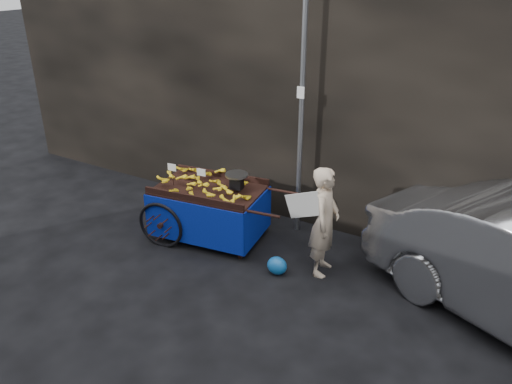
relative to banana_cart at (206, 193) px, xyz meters
The scene contains 6 objects.
ground 1.25m from the banana_cart, 20.36° to the right, with size 80.00×80.00×0.00m, color black.
building_wall 3.12m from the banana_cart, 60.27° to the left, with size 13.50×2.00×5.00m.
street_pole 1.96m from the banana_cart, 38.77° to the left, with size 0.12×0.10×4.00m.
banana_cart is the anchor object (origin of this frame).
vendor 2.08m from the banana_cart, ahead, with size 0.78×0.66×1.67m.
plastic_bag 1.73m from the banana_cart, 14.44° to the right, with size 0.31×0.25×0.28m, color #1863B5.
Camera 1 is at (3.52, -5.56, 4.25)m, focal length 35.00 mm.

